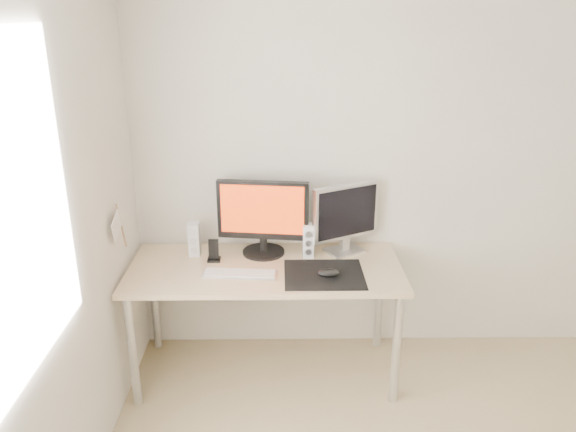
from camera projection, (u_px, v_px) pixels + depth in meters
name	position (u px, v px, depth m)	size (l,w,h in m)	color
wall_back	(416.00, 164.00, 3.47)	(3.50, 3.50, 0.00)	white
mousepad	(324.00, 274.00, 3.18)	(0.45, 0.40, 0.00)	black
mouse	(328.00, 273.00, 3.15)	(0.12, 0.07, 0.04)	black
desk	(265.00, 278.00, 3.31)	(1.60, 0.70, 0.73)	#D1B587
main_monitor	(263.00, 215.00, 3.37)	(0.55, 0.29, 0.47)	black
second_monitor	(346.00, 215.00, 3.40)	(0.42, 0.25, 0.43)	silver
speaker_left	(194.00, 239.00, 3.40)	(0.07, 0.08, 0.21)	silver
speaker_right	(308.00, 241.00, 3.38)	(0.07, 0.08, 0.21)	white
keyboard	(240.00, 274.00, 3.18)	(0.43, 0.15, 0.02)	silver
phone_dock	(214.00, 254.00, 3.35)	(0.08, 0.07, 0.14)	black
pennant	(118.00, 225.00, 3.03)	(0.01, 0.23, 0.29)	#A57F54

